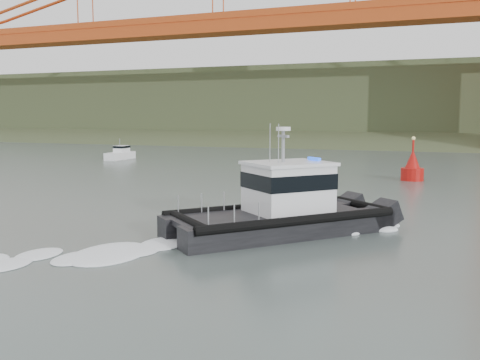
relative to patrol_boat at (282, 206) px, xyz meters
The scene contains 5 objects.
ground 6.82m from the patrol_boat, 126.33° to the right, with size 400.00×400.00×0.00m, color #45524E.
headlands 120.31m from the patrol_boat, 91.89° to the left, with size 500.00×105.36×27.12m.
patrol_boat is the anchor object (origin of this frame).
motorboat 48.35m from the patrol_boat, 133.16° to the left, with size 1.93×5.20×2.82m.
nav_buoy 25.35m from the patrol_boat, 79.84° to the left, with size 1.98×1.98×4.13m.
Camera 1 is at (11.45, -19.22, 5.70)m, focal length 40.00 mm.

